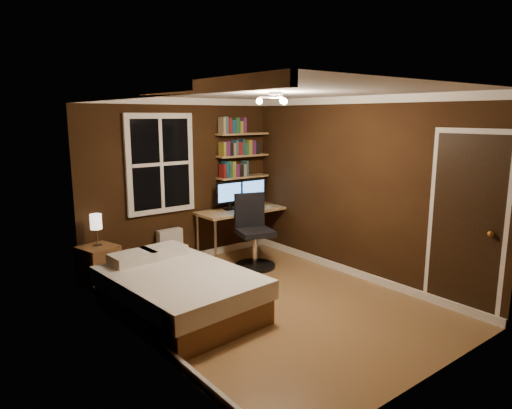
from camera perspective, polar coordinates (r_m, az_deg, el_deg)
floor at (r=5.69m, az=1.57°, el=-12.17°), size 4.20×4.20×0.00m
wall_back at (r=7.04m, az=-9.34°, el=2.81°), size 3.20×0.04×2.50m
wall_left at (r=4.49m, az=-14.28°, el=-2.08°), size 0.04×4.20×2.50m
wall_right at (r=6.45m, az=12.66°, el=1.93°), size 0.04×4.20×2.50m
ceiling at (r=5.23m, az=1.72°, el=13.86°), size 3.20×4.20×0.02m
window at (r=6.82m, az=-11.86°, el=4.99°), size 1.06×0.06×1.46m
door at (r=5.65m, az=24.72°, el=-2.44°), size 0.03×0.82×2.05m
door_knob at (r=5.49m, az=27.28°, el=-3.29°), size 0.06×0.06×0.06m
ceiling_fixture at (r=5.15m, az=2.44°, el=12.79°), size 0.44×0.44×0.18m
bookshelf_lower at (r=7.52m, az=-1.66°, el=3.47°), size 0.92×0.22×0.03m
books_row_lower at (r=7.50m, az=-1.67°, el=4.46°), size 0.48×0.16×0.23m
bookshelf_middle at (r=7.48m, az=-1.68°, el=6.13°), size 0.92×0.22×0.03m
books_row_middle at (r=7.47m, az=-1.68°, el=7.12°), size 0.66×0.16×0.23m
bookshelf_upper at (r=7.46m, az=-1.69°, el=8.81°), size 0.92×0.22×0.03m
books_row_upper at (r=7.45m, az=-1.70°, el=9.81°), size 0.42×0.16×0.23m
bed at (r=5.37m, az=-9.56°, el=-10.72°), size 1.46×1.93×0.62m
nightstand at (r=6.49m, az=-19.04°, el=-7.26°), size 0.53×0.53×0.54m
bedside_lamp at (r=6.35m, az=-19.32°, el=-3.06°), size 0.15×0.15×0.44m
radiator at (r=7.03m, az=-10.69°, el=-5.32°), size 0.38×0.13×0.57m
desk at (r=7.39m, az=-1.40°, el=-0.98°), size 1.60×0.60×0.76m
monitor_left at (r=7.26m, az=-3.37°, el=1.09°), size 0.49×0.12×0.45m
monitor_right at (r=7.53m, az=-0.40°, el=1.48°), size 0.49×0.12×0.45m
desk_lamp at (r=7.65m, az=3.78°, el=1.55°), size 0.14×0.32×0.44m
office_chair at (r=6.84m, az=-0.31°, el=-4.30°), size 0.61×0.61×1.10m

